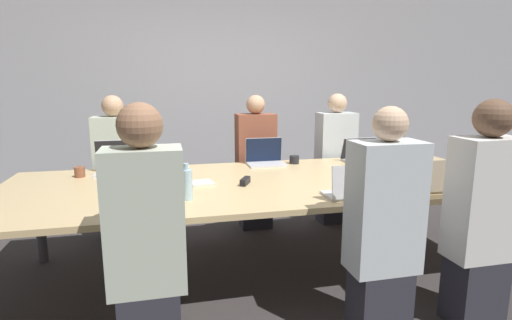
% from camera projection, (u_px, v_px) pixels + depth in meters
% --- Properties ---
extents(ground_plane, '(24.00, 24.00, 0.00)m').
position_uv_depth(ground_plane, '(264.00, 269.00, 3.33)').
color(ground_plane, '#383333').
extents(curtain_wall, '(12.00, 0.06, 2.80)m').
position_uv_depth(curtain_wall, '(221.00, 92.00, 5.32)').
color(curtain_wall, '#ADADB2').
rests_on(curtain_wall, ground_plane).
extents(conference_table, '(4.03, 1.53, 0.76)m').
position_uv_depth(conference_table, '(265.00, 186.00, 3.19)').
color(conference_table, '#D6B77F').
rests_on(conference_table, ground_plane).
extents(laptop_far_left, '(0.31, 0.27, 0.28)m').
position_uv_depth(laptop_far_left, '(114.00, 164.00, 3.44)').
color(laptop_far_left, silver).
rests_on(laptop_far_left, conference_table).
extents(person_far_left, '(0.40, 0.24, 1.41)m').
position_uv_depth(person_far_left, '(117.00, 171.00, 3.88)').
color(person_far_left, '#2D2D38').
rests_on(person_far_left, ground_plane).
extents(cup_far_left, '(0.08, 0.08, 0.09)m').
position_uv_depth(cup_far_left, '(80.00, 172.00, 3.29)').
color(cup_far_left, brown).
rests_on(cup_far_left, conference_table).
extents(laptop_near_left, '(0.32, 0.27, 0.27)m').
position_uv_depth(laptop_near_left, '(145.00, 196.00, 2.47)').
color(laptop_near_left, '#333338').
rests_on(laptop_near_left, conference_table).
extents(person_near_left, '(0.40, 0.24, 1.44)m').
position_uv_depth(person_near_left, '(146.00, 243.00, 2.09)').
color(person_near_left, '#2D2D38').
rests_on(person_near_left, ground_plane).
extents(bottle_near_left, '(0.08, 0.08, 0.25)m').
position_uv_depth(bottle_near_left, '(187.00, 184.00, 2.65)').
color(bottle_near_left, '#ADD1E0').
rests_on(bottle_near_left, conference_table).
extents(laptop_far_center, '(0.35, 0.24, 0.25)m').
position_uv_depth(laptop_far_center, '(265.00, 157.00, 3.79)').
color(laptop_far_center, silver).
rests_on(laptop_far_center, conference_table).
extents(person_far_center, '(0.40, 0.24, 1.40)m').
position_uv_depth(person_far_center, '(256.00, 165.00, 4.19)').
color(person_far_center, '#2D2D38').
rests_on(person_far_center, ground_plane).
extents(cup_far_center, '(0.09, 0.09, 0.08)m').
position_uv_depth(cup_far_center, '(294.00, 160.00, 3.84)').
color(cup_far_center, '#232328').
rests_on(cup_far_center, conference_table).
extents(laptop_far_right, '(0.34, 0.24, 0.23)m').
position_uv_depth(laptop_far_right, '(360.00, 155.00, 3.94)').
color(laptop_far_right, '#B7B7BC').
rests_on(laptop_far_right, conference_table).
extents(person_far_right, '(0.40, 0.24, 1.41)m').
position_uv_depth(person_far_right, '(335.00, 161.00, 4.35)').
color(person_far_right, '#2D2D38').
rests_on(person_far_right, ground_plane).
extents(cup_far_right, '(0.08, 0.08, 0.09)m').
position_uv_depth(cup_far_right, '(385.00, 156.00, 3.96)').
color(cup_far_right, white).
rests_on(cup_far_right, conference_table).
extents(laptop_near_midright, '(0.32, 0.23, 0.24)m').
position_uv_depth(laptop_near_midright, '(350.00, 188.00, 2.69)').
color(laptop_near_midright, silver).
rests_on(laptop_near_midright, conference_table).
extents(person_near_midright, '(0.40, 0.24, 1.41)m').
position_uv_depth(person_near_midright, '(383.00, 232.00, 2.31)').
color(person_near_midright, '#2D2D38').
rests_on(person_near_midright, ground_plane).
extents(cup_near_midright, '(0.10, 0.10, 0.08)m').
position_uv_depth(cup_near_midright, '(374.00, 187.00, 2.84)').
color(cup_near_midright, red).
rests_on(cup_near_midright, conference_table).
extents(bottle_near_midright, '(0.07, 0.07, 0.24)m').
position_uv_depth(bottle_near_midright, '(375.00, 175.00, 2.92)').
color(bottle_near_midright, '#ADD1E0').
rests_on(bottle_near_midright, conference_table).
extents(laptop_near_right, '(0.36, 0.23, 0.24)m').
position_uv_depth(laptop_near_right, '(447.00, 181.00, 2.87)').
color(laptop_near_right, gray).
rests_on(laptop_near_right, conference_table).
extents(person_near_right, '(0.40, 0.24, 1.44)m').
position_uv_depth(person_near_right, '(482.00, 219.00, 2.47)').
color(person_near_right, '#2D2D38').
rests_on(person_near_right, ground_plane).
extents(cup_near_right, '(0.07, 0.07, 0.09)m').
position_uv_depth(cup_near_right, '(410.00, 185.00, 2.87)').
color(cup_near_right, brown).
rests_on(cup_near_right, conference_table).
extents(stapler, '(0.11, 0.15, 0.05)m').
position_uv_depth(stapler, '(245.00, 181.00, 3.06)').
color(stapler, black).
rests_on(stapler, conference_table).
extents(notebook, '(0.20, 0.20, 0.02)m').
position_uv_depth(notebook, '(201.00, 183.00, 3.06)').
color(notebook, silver).
rests_on(notebook, conference_table).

